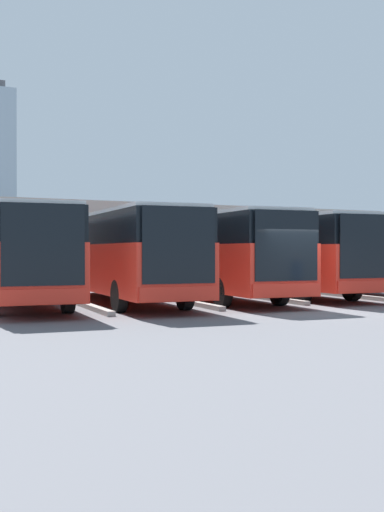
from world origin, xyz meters
name	(u,v)px	position (x,y,z in m)	size (l,w,h in m)	color
ground_plane	(301,312)	(0.00, 0.00, 0.00)	(600.00, 600.00, 0.00)	#5B5B60
bus_0	(358,253)	(-7.16, -5.51, 1.79)	(3.51, 12.17, 3.19)	red
curb_divider_0	(354,296)	(-5.37, -3.73, 0.07)	(0.24, 5.91, 0.15)	#9E9E99
bus_1	(277,253)	(-3.58, -6.39, 1.79)	(3.51, 12.17, 3.19)	red
curb_divider_1	(265,298)	(-1.79, -4.62, 0.07)	(0.24, 5.91, 0.15)	#9E9E99
bus_2	(207,253)	(0.00, -5.92, 1.79)	(3.51, 12.17, 3.19)	red
curb_divider_2	(187,302)	(1.79, -4.15, 0.07)	(0.24, 5.91, 0.15)	#9E9E99
bus_3	(120,253)	(3.58, -5.93, 1.79)	(3.51, 12.17, 3.19)	red
curb_divider_3	(88,306)	(5.37, -4.15, 0.07)	(0.24, 5.91, 0.15)	#9E9E99
bus_4	(16,253)	(7.16, -6.53, 1.79)	(3.51, 12.17, 3.19)	red
station_building	(72,243)	(0.00, -23.98, 2.38)	(41.50, 14.00, 4.70)	#A8A399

